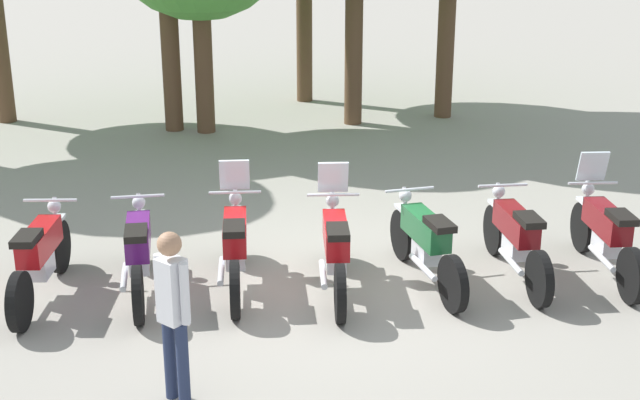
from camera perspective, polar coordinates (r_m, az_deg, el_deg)
name	(u,v)px	position (r m, az deg, el deg)	size (l,w,h in m)	color
ground_plane	(332,286)	(10.08, 0.82, -5.73)	(80.00, 80.00, 0.00)	gray
motorcycle_0	(40,256)	(10.10, -18.09, -3.55)	(0.82, 2.14, 0.99)	black
motorcycle_1	(139,251)	(9.96, -11.94, -3.33)	(0.65, 2.19, 0.99)	black
motorcycle_2	(235,244)	(9.94, -5.65, -2.96)	(0.76, 2.16, 1.37)	black
motorcycle_3	(335,248)	(9.80, 1.04, -3.18)	(0.80, 2.15, 1.37)	black
motorcycle_4	(425,242)	(10.07, 7.01, -2.79)	(0.62, 2.19, 0.99)	black
motorcycle_5	(515,237)	(10.40, 12.85, -2.44)	(0.71, 2.18, 0.99)	black
motorcycle_6	(606,233)	(10.78, 18.43, -2.10)	(0.78, 2.16, 1.37)	black
person_0	(173,306)	(7.56, -9.73, -6.93)	(0.29, 0.38, 1.61)	#232D4C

